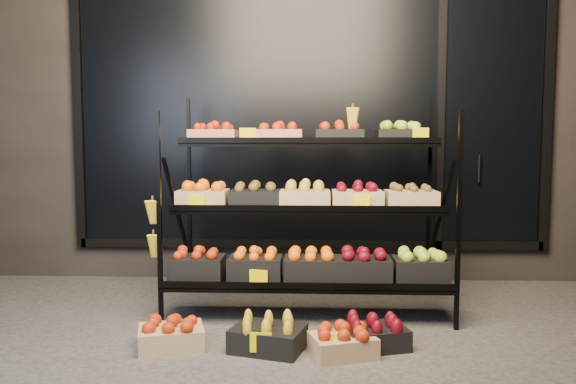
{
  "coord_description": "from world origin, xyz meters",
  "views": [
    {
      "loc": [
        0.03,
        -3.63,
        1.28
      ],
      "look_at": [
        -0.15,
        0.55,
        0.92
      ],
      "focal_mm": 35.0,
      "sensor_mm": 36.0,
      "label": 1
    }
  ],
  "objects_px": {
    "display_rack": "(306,208)",
    "floor_crate_midleft": "(268,334)",
    "floor_crate_midright": "(343,341)",
    "floor_crate_left": "(171,334)"
  },
  "relations": [
    {
      "from": "floor_crate_left",
      "to": "display_rack",
      "type": "bearing_deg",
      "value": 29.16
    },
    {
      "from": "display_rack",
      "to": "floor_crate_midright",
      "type": "relative_size",
      "value": 5.03
    },
    {
      "from": "display_rack",
      "to": "floor_crate_midright",
      "type": "bearing_deg",
      "value": -75.96
    },
    {
      "from": "display_rack",
      "to": "floor_crate_midright",
      "type": "xyz_separation_m",
      "value": [
        0.23,
        -0.93,
        -0.7
      ]
    },
    {
      "from": "floor_crate_left",
      "to": "floor_crate_midright",
      "type": "xyz_separation_m",
      "value": [
        1.07,
        -0.08,
        -0.0
      ]
    },
    {
      "from": "display_rack",
      "to": "floor_crate_midleft",
      "type": "height_order",
      "value": "display_rack"
    },
    {
      "from": "display_rack",
      "to": "floor_crate_midleft",
      "type": "bearing_deg",
      "value": -104.75
    },
    {
      "from": "display_rack",
      "to": "floor_crate_midright",
      "type": "height_order",
      "value": "display_rack"
    },
    {
      "from": "floor_crate_left",
      "to": "floor_crate_midleft",
      "type": "height_order",
      "value": "floor_crate_midleft"
    },
    {
      "from": "floor_crate_midright",
      "to": "display_rack",
      "type": "bearing_deg",
      "value": 86.53
    }
  ]
}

